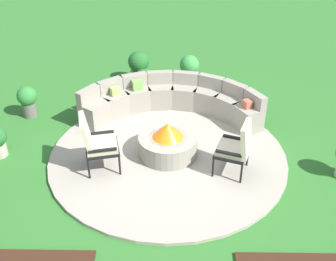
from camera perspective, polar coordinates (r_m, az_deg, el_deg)
ground_plane at (r=7.87m, az=-0.02°, el=-3.55°), size 24.00×24.00×0.00m
patio_circle at (r=7.85m, az=-0.02°, el=-3.37°), size 4.41×4.41×0.06m
fire_pit at (r=7.69m, az=-0.02°, el=-1.67°), size 1.09×1.09×0.66m
curved_stone_bench at (r=8.93m, az=0.49°, el=4.06°), size 3.80×1.51×0.77m
lounge_chair_front_left at (r=7.30m, az=-9.78°, el=-1.51°), size 0.73×0.72×1.04m
lounge_chair_front_right at (r=7.18m, az=9.41°, el=-2.15°), size 0.71×0.71×1.02m
potted_plant_2 at (r=10.53m, az=2.93°, el=8.55°), size 0.48×0.48×0.68m
potted_plant_3 at (r=9.43m, az=-18.63°, el=4.04°), size 0.42×0.42×0.70m
potted_plant_4 at (r=10.54m, az=-4.04°, el=8.85°), size 0.52×0.52×0.78m
potted_plant_5 at (r=9.89m, az=-3.30°, el=6.74°), size 0.45×0.45×0.64m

